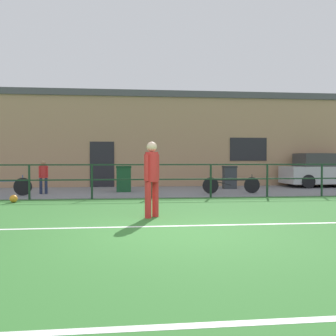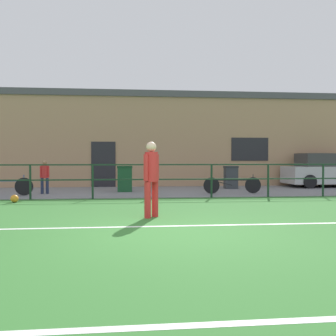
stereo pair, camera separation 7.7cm
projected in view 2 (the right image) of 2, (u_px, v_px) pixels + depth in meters
ground at (175, 234)px, 6.91m from camera, size 60.00×44.00×0.04m
field_line_touchline at (170, 226)px, 7.60m from camera, size 36.00×0.11×0.00m
field_line_hash at (231, 324)px, 3.12m from camera, size 36.00×0.11×0.00m
pavement_strip at (149, 191)px, 15.36m from camera, size 48.00×5.00×0.02m
perimeter_fence at (153, 176)px, 12.85m from camera, size 36.07×0.07×1.15m
clubhouse_facade at (145, 140)px, 18.97m from camera, size 28.00×2.56×4.50m
player_striker at (151, 175)px, 8.69m from camera, size 0.36×0.37×1.72m
soccer_ball_match at (14, 199)px, 11.63m from camera, size 0.24×0.24×0.24m
spectator_child at (45, 175)px, 14.24m from camera, size 0.34×0.22×1.24m
parked_car_red at (330, 171)px, 17.69m from camera, size 4.24×1.80×1.54m
bicycle_parked_1 at (232, 185)px, 14.37m from camera, size 2.20×0.04×0.71m
trash_bin_0 at (125, 179)px, 15.13m from camera, size 0.60×0.51×1.02m
trash_bin_1 at (231, 177)px, 16.61m from camera, size 0.57×0.48×0.99m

